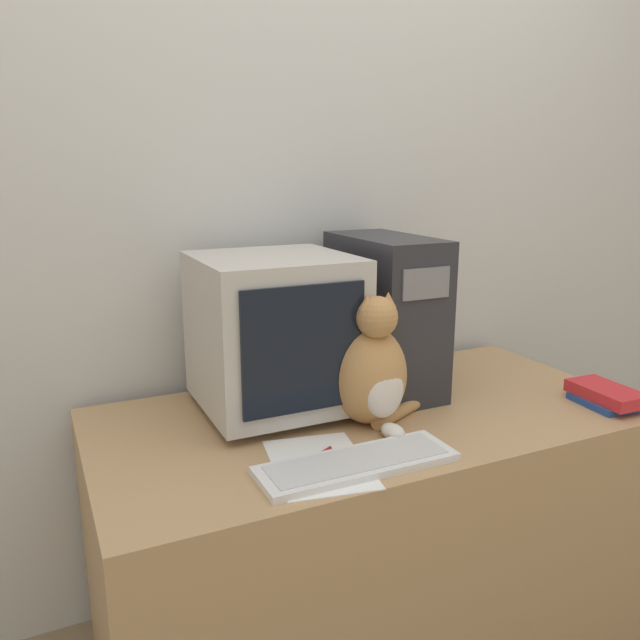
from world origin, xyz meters
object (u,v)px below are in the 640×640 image
(computer_tower, at_px, (384,314))
(crt_monitor, at_px, (275,332))
(book_stack, at_px, (605,396))
(pen, at_px, (311,460))
(cat, at_px, (371,371))
(keyboard, at_px, (357,463))

(computer_tower, bearing_deg, crt_monitor, -175.84)
(computer_tower, distance_m, book_stack, 0.66)
(computer_tower, xyz_separation_m, pen, (-0.40, -0.36, -0.23))
(crt_monitor, bearing_deg, cat, -45.14)
(keyboard, relative_size, book_stack, 2.20)
(crt_monitor, bearing_deg, book_stack, -23.28)
(keyboard, bearing_deg, crt_monitor, 95.65)
(computer_tower, relative_size, cat, 1.31)
(computer_tower, height_order, book_stack, computer_tower)
(crt_monitor, xyz_separation_m, cat, (0.19, -0.19, -0.08))
(keyboard, distance_m, pen, 0.11)
(crt_monitor, bearing_deg, keyboard, -84.35)
(cat, bearing_deg, pen, -152.06)
(keyboard, distance_m, book_stack, 0.81)
(crt_monitor, relative_size, keyboard, 0.93)
(keyboard, distance_m, cat, 0.29)
(computer_tower, height_order, cat, computer_tower)
(computer_tower, bearing_deg, book_stack, -38.56)
(crt_monitor, distance_m, keyboard, 0.45)
(keyboard, relative_size, cat, 1.30)
(cat, bearing_deg, book_stack, -17.52)
(crt_monitor, distance_m, cat, 0.28)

